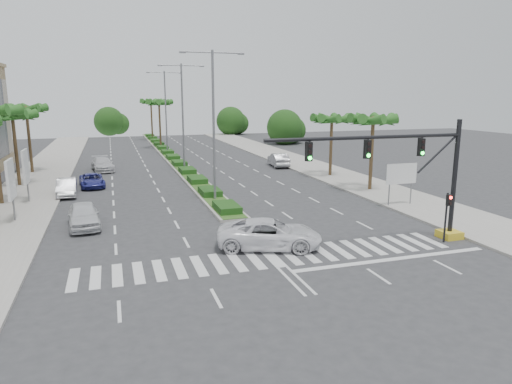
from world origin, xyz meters
TOP-DOWN VIEW (x-y plane):
  - ground at (0.00, 0.00)m, footprint 160.00×160.00m
  - footpath_right at (15.20, 20.00)m, footprint 6.00×120.00m
  - footpath_left at (-15.20, 20.00)m, footprint 6.00×120.00m
  - median at (0.00, 45.00)m, footprint 2.20×75.00m
  - median_grass at (0.00, 45.00)m, footprint 1.80×75.00m
  - signal_gantry at (9.27, -0.00)m, footprint 12.60×1.20m
  - pedestrian_signal at (10.60, -0.68)m, footprint 0.28×0.36m
  - direction_sign at (13.50, 7.99)m, footprint 2.70×0.11m
  - billboard_near at (-14.50, 12.00)m, footprint 0.18×2.10m
  - billboard_far at (-14.50, 18.00)m, footprint 0.18×2.10m
  - palm_left_far at (-16.50, 26.00)m, footprint 4.57×4.68m
  - palm_left_end at (-16.50, 34.00)m, footprint 4.57×4.68m
  - palm_right_near at (14.50, 14.00)m, footprint 4.57×4.68m
  - palm_right_far at (14.50, 22.00)m, footprint 4.57×4.68m
  - palm_median_a at (0.00, 55.00)m, footprint 4.57×4.68m
  - palm_median_b at (0.00, 70.00)m, footprint 4.57×4.68m
  - streetlight_near at (0.00, 14.00)m, footprint 5.10×0.25m
  - streetlight_mid at (0.00, 30.00)m, footprint 5.10×0.25m
  - streetlight_far at (0.00, 46.00)m, footprint 5.10×0.25m
  - car_parked_a at (-9.90, 9.28)m, footprint 2.35×4.94m
  - car_parked_b at (-11.80, 20.10)m, footprint 1.78×4.63m
  - car_parked_c at (-9.82, 23.48)m, footprint 2.60×4.82m
  - car_parked_d at (-8.96, 33.33)m, footprint 2.87×5.64m
  - car_crossing at (0.40, 1.61)m, footprint 6.49×4.54m
  - car_right at (11.63, 30.27)m, footprint 2.29×5.18m

SIDE VIEW (x-z plane):
  - ground at x=0.00m, z-range 0.00..0.00m
  - footpath_right at x=15.20m, z-range 0.00..0.15m
  - footpath_left at x=-15.20m, z-range 0.00..0.15m
  - median at x=0.00m, z-range 0.00..0.20m
  - median_grass at x=0.00m, z-range 0.20..0.24m
  - car_parked_c at x=-9.82m, z-range 0.00..1.28m
  - car_parked_b at x=-11.80m, z-range 0.00..1.51m
  - car_parked_d at x=-8.96m, z-range 0.00..1.57m
  - car_parked_a at x=-9.90m, z-range 0.00..1.63m
  - car_crossing at x=0.40m, z-range 0.00..1.65m
  - car_right at x=11.63m, z-range 0.00..1.65m
  - pedestrian_signal at x=10.60m, z-range 0.54..3.54m
  - direction_sign at x=13.50m, z-range 0.75..4.15m
  - billboard_near at x=-14.50m, z-range 0.79..5.14m
  - billboard_far at x=-14.50m, z-range 0.79..5.14m
  - signal_gantry at x=9.27m, z-range -0.14..7.06m
  - palm_right_far at x=14.50m, z-range 2.54..9.29m
  - palm_right_near at x=14.50m, z-range 2.68..9.73m
  - palm_left_far at x=-16.50m, z-range 2.82..10.17m
  - streetlight_near at x=0.00m, z-range 0.81..12.81m
  - streetlight_mid at x=0.00m, z-range 0.81..12.81m
  - streetlight_far at x=0.00m, z-range 0.81..12.81m
  - palm_left_end at x=-16.50m, z-range 3.01..10.76m
  - palm_median_a at x=0.00m, z-range 3.15..11.20m
  - palm_median_b at x=0.00m, z-range 3.15..11.20m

